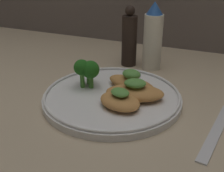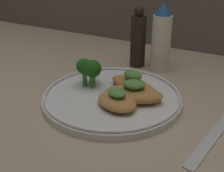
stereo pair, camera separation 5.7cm
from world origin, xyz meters
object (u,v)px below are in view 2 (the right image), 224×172
Objects in this scene: pepper_grinder at (138,39)px; plate at (112,96)px; sauce_bottle at (161,39)px; broccoli_bunch at (90,69)px.

plate is at bearing -79.53° from pepper_grinder.
plate is 1.79× the size of pepper_grinder.
sauce_bottle is 6.45cm from pepper_grinder.
pepper_grinder is at bearing 100.47° from plate.
broccoli_bunch is at bearing -114.81° from sauce_bottle.
plate is 4.51× the size of broccoli_bunch.
sauce_bottle reaches higher than pepper_grinder.
sauce_bottle reaches higher than plate.
sauce_bottle is (2.50, 20.94, 7.32)cm from plate.
sauce_bottle is at bearing -0.00° from pepper_grinder.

